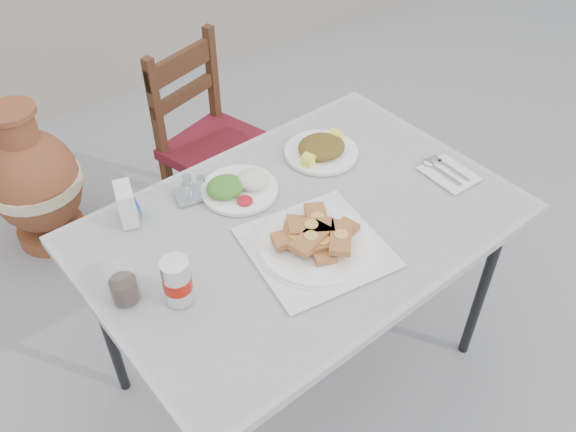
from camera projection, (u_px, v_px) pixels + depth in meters
ground at (302, 357)px, 2.55m from camera, size 80.00×80.00×0.00m
cafe_table at (301, 233)px, 1.99m from camera, size 1.43×1.02×0.83m
pide_plate at (316, 239)px, 1.84m from camera, size 0.44×0.44×0.08m
salad_rice_plate at (239, 186)px, 2.04m from camera, size 0.26×0.26×0.07m
salad_chopped_plate at (321, 149)px, 2.20m from camera, size 0.27×0.27×0.06m
soda_can at (177, 281)px, 1.66m from camera, size 0.08×0.08×0.15m
cola_glass at (123, 286)px, 1.68m from camera, size 0.09×0.09×0.12m
napkin_holder at (126, 204)px, 1.92m from camera, size 0.09×0.12×0.13m
condiment_caddy at (192, 190)px, 2.02m from camera, size 0.13×0.11×0.08m
cutlery_napkin at (446, 171)px, 2.13m from camera, size 0.15×0.20×0.01m
chair at (213, 143)px, 2.83m from camera, size 0.54×0.54×0.97m
terracotta_urn at (35, 182)px, 2.85m from camera, size 0.43×0.43×0.75m
back_wall at (56, 12)px, 3.65m from camera, size 6.00×0.25×1.20m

